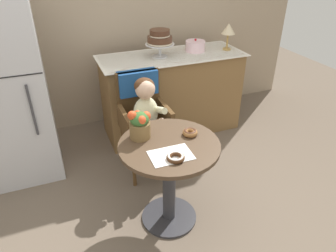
% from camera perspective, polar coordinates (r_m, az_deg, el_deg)
% --- Properties ---
extents(ground_plane, '(8.00, 8.00, 0.00)m').
position_cam_1_polar(ground_plane, '(2.65, 0.20, -16.27)').
color(ground_plane, '#6B5B4C').
extents(back_wall, '(4.80, 0.10, 2.70)m').
position_cam_1_polar(back_wall, '(3.65, -11.37, 20.77)').
color(back_wall, tan).
rests_on(back_wall, ground).
extents(cafe_table, '(0.72, 0.72, 0.72)m').
position_cam_1_polar(cafe_table, '(2.31, 0.22, -7.60)').
color(cafe_table, '#4C3826').
rests_on(cafe_table, ground).
extents(wicker_chair, '(0.42, 0.45, 0.95)m').
position_cam_1_polar(wicker_chair, '(2.85, -4.81, 3.44)').
color(wicker_chair, brown).
rests_on(wicker_chair, ground).
extents(seated_child, '(0.27, 0.32, 0.73)m').
position_cam_1_polar(seated_child, '(2.70, -3.85, 2.76)').
color(seated_child, beige).
rests_on(seated_child, ground).
extents(paper_napkin, '(0.28, 0.20, 0.00)m').
position_cam_1_polar(paper_napkin, '(2.07, 0.53, -5.33)').
color(paper_napkin, white).
rests_on(paper_napkin, cafe_table).
extents(donut_front, '(0.11, 0.11, 0.04)m').
position_cam_1_polar(donut_front, '(2.27, 4.04, -1.14)').
color(donut_front, '#936033').
rests_on(donut_front, cafe_table).
extents(donut_mid, '(0.12, 0.12, 0.03)m').
position_cam_1_polar(donut_mid, '(2.02, 1.39, -5.71)').
color(donut_mid, '#4C2D19').
rests_on(donut_mid, cafe_table).
extents(flower_vase, '(0.17, 0.15, 0.22)m').
position_cam_1_polar(flower_vase, '(2.21, -5.16, 0.34)').
color(flower_vase, brown).
rests_on(flower_vase, cafe_table).
extents(display_counter, '(1.56, 0.62, 0.90)m').
position_cam_1_polar(display_counter, '(3.55, 0.67, 5.90)').
color(display_counter, olive).
rests_on(display_counter, ground).
extents(tiered_cake_stand, '(0.30, 0.30, 0.28)m').
position_cam_1_polar(tiered_cake_stand, '(3.29, -1.51, 15.59)').
color(tiered_cake_stand, silver).
rests_on(tiered_cake_stand, display_counter).
extents(round_layer_cake, '(0.21, 0.21, 0.14)m').
position_cam_1_polar(round_layer_cake, '(3.53, 5.00, 14.33)').
color(round_layer_cake, silver).
rests_on(round_layer_cake, display_counter).
extents(table_lamp, '(0.15, 0.15, 0.28)m').
position_cam_1_polar(table_lamp, '(3.59, 10.96, 16.83)').
color(table_lamp, '#B28C47').
rests_on(table_lamp, display_counter).
extents(refrigerator, '(0.64, 0.63, 1.70)m').
position_cam_1_polar(refrigerator, '(3.01, -27.26, 5.94)').
color(refrigerator, silver).
rests_on(refrigerator, ground).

